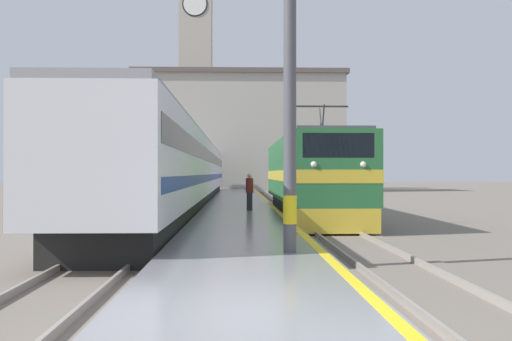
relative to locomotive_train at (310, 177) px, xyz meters
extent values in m
plane|color=#70665B|center=(-3.11, 10.73, -1.87)|extent=(200.00, 200.00, 0.00)
cube|color=gray|center=(-3.11, 5.73, -1.69)|extent=(3.59, 140.00, 0.37)
cube|color=yellow|center=(-1.47, 5.73, -1.50)|extent=(0.20, 140.00, 0.00)
cube|color=#70665B|center=(0.00, 5.73, -1.86)|extent=(2.83, 140.00, 0.02)
cube|color=gray|center=(-0.72, 5.73, -1.78)|extent=(0.07, 140.00, 0.14)
cube|color=gray|center=(0.72, 5.73, -1.78)|extent=(0.07, 140.00, 0.14)
cube|color=#70665B|center=(-6.23, 5.73, -1.86)|extent=(2.83, 140.00, 0.02)
cube|color=gray|center=(-6.94, 5.73, -1.78)|extent=(0.07, 140.00, 0.14)
cube|color=gray|center=(-5.51, 5.73, -1.78)|extent=(0.07, 140.00, 0.14)
cube|color=black|center=(0.00, 0.04, -1.42)|extent=(2.47, 13.87, 0.90)
cube|color=#286B38|center=(0.00, 0.04, 0.32)|extent=(2.90, 15.07, 2.58)
cube|color=gold|center=(0.00, 0.04, 0.06)|extent=(2.92, 15.09, 0.44)
cube|color=gold|center=(0.00, -7.35, -1.38)|extent=(2.75, 0.30, 0.81)
cube|color=black|center=(0.00, -7.44, 1.06)|extent=(2.32, 0.12, 0.80)
sphere|color=white|center=(-0.80, -7.48, 0.45)|extent=(0.20, 0.20, 0.20)
sphere|color=white|center=(0.80, -7.48, 0.45)|extent=(0.20, 0.20, 0.20)
cube|color=#4C4C51|center=(0.00, 0.04, 1.67)|extent=(2.61, 14.32, 0.12)
cylinder|color=#333333|center=(0.00, -4.08, 2.23)|extent=(0.06, 0.63, 1.03)
cylinder|color=#333333|center=(0.00, -3.38, 2.23)|extent=(0.06, 0.63, 1.03)
cube|color=#262626|center=(0.00, -3.73, 2.73)|extent=(2.03, 0.08, 0.06)
cube|color=black|center=(-6.23, 10.24, -1.42)|extent=(2.46, 48.69, 0.90)
cube|color=silver|center=(-6.23, 10.24, 0.50)|extent=(2.90, 50.72, 2.95)
cube|color=black|center=(-6.23, 10.24, 1.09)|extent=(2.92, 49.71, 0.64)
cube|color=navy|center=(-6.23, 10.24, -0.09)|extent=(2.92, 49.71, 0.36)
cube|color=gray|center=(-6.23, 10.24, 2.07)|extent=(2.67, 50.72, 0.20)
cylinder|color=#4C4C51|center=(-2.15, -14.02, 2.33)|extent=(0.27, 0.27, 7.66)
cylinder|color=yellow|center=(-2.15, -14.02, -0.60)|extent=(0.29, 0.29, 0.60)
cylinder|color=#23232D|center=(-2.69, 0.14, -1.11)|extent=(0.26, 0.26, 0.79)
cylinder|color=maroon|center=(-2.69, 0.14, -0.38)|extent=(0.34, 0.34, 0.66)
sphere|color=tan|center=(-2.69, 0.14, 0.05)|extent=(0.21, 0.21, 0.21)
cube|color=#ADA393|center=(-8.21, 46.38, 10.53)|extent=(3.86, 3.86, 24.81)
cylinder|color=black|center=(-8.21, 44.43, 20.24)|extent=(3.00, 0.06, 3.00)
cylinder|color=white|center=(-8.21, 44.40, 20.24)|extent=(2.70, 0.10, 2.70)
cube|color=#A8A399|center=(-2.91, 40.36, 4.47)|extent=(22.69, 7.47, 12.70)
cube|color=#564C47|center=(-2.91, 40.36, 11.07)|extent=(23.29, 8.07, 0.50)
camera|label=1|loc=(-3.27, -26.57, 0.17)|focal=42.00mm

